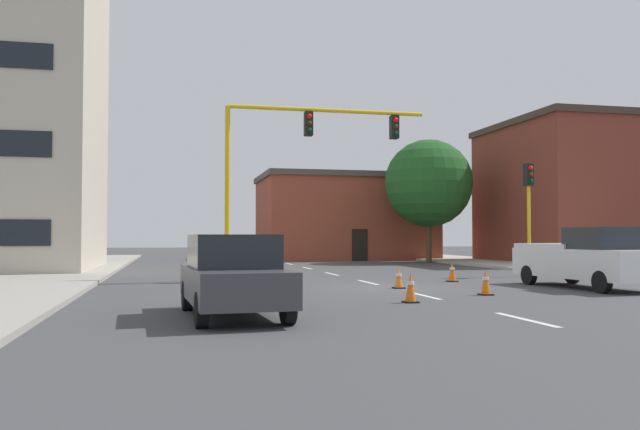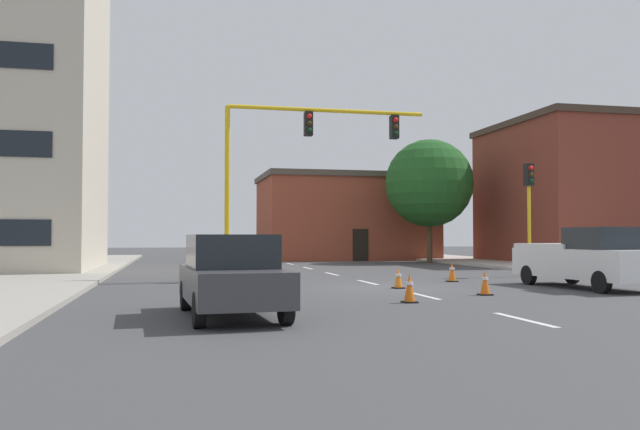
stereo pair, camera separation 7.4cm
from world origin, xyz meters
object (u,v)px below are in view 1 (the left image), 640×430
traffic_light_pole_right (529,193)px  traffic_cone_roadside_b (452,272)px  traffic_signal_gantry (256,223)px  traffic_cone_roadside_a (399,278)px  traffic_cone_roadside_d (486,282)px  sedan_dark_gray_near_left (233,275)px  traffic_cone_roadside_c (411,288)px  tree_right_far (429,183)px  pickup_truck_white (587,258)px

traffic_light_pole_right → traffic_cone_roadside_b: size_ratio=6.24×
traffic_light_pole_right → traffic_cone_roadside_b: 6.03m
traffic_signal_gantry → traffic_cone_roadside_a: 6.71m
traffic_light_pole_right → traffic_cone_roadside_a: (-7.60, -4.81, -3.20)m
traffic_cone_roadside_a → traffic_cone_roadside_d: size_ratio=0.90×
traffic_cone_roadside_b → traffic_light_pole_right: bearing=26.7°
traffic_cone_roadside_d → sedan_dark_gray_near_left: bearing=-155.7°
traffic_light_pole_right → traffic_cone_roadside_c: size_ratio=6.17×
sedan_dark_gray_near_left → traffic_cone_roadside_a: size_ratio=6.82×
traffic_light_pole_right → tree_right_far: bearing=84.6°
traffic_light_pole_right → traffic_cone_roadside_a: bearing=-147.7°
traffic_signal_gantry → traffic_cone_roadside_c: (2.78, -9.41, -1.85)m
traffic_cone_roadside_a → traffic_cone_roadside_b: size_ratio=0.88×
pickup_truck_white → traffic_cone_roadside_a: (-6.05, 1.31, -0.64)m
pickup_truck_white → traffic_cone_roadside_b: 4.91m
pickup_truck_white → traffic_cone_roadside_c: (-7.31, -3.10, -0.59)m
tree_right_far → pickup_truck_white: bearing=-98.1°
pickup_truck_white → sedan_dark_gray_near_left: (-12.03, -5.00, -0.09)m
pickup_truck_white → traffic_cone_roadside_c: size_ratio=7.10×
pickup_truck_white → traffic_light_pole_right: bearing=75.8°
traffic_cone_roadside_c → pickup_truck_white: bearing=23.0°
traffic_light_pole_right → tree_right_far: tree_right_far is taller
sedan_dark_gray_near_left → traffic_cone_roadside_d: 8.35m
traffic_light_pole_right → traffic_cone_roadside_d: traffic_light_pole_right is taller
pickup_truck_white → sedan_dark_gray_near_left: pickup_truck_white is taller
traffic_cone_roadside_a → pickup_truck_white: bearing=-12.2°
tree_right_far → traffic_cone_roadside_b: 18.42m
traffic_signal_gantry → tree_right_far: (13.01, 14.26, 2.90)m
traffic_cone_roadside_d → pickup_truck_white: bearing=19.5°
traffic_light_pole_right → sedan_dark_gray_near_left: (-13.57, -11.11, -2.64)m
traffic_cone_roadside_a → traffic_cone_roadside_c: traffic_cone_roadside_c is taller
traffic_signal_gantry → traffic_cone_roadside_d: 9.89m
traffic_signal_gantry → traffic_light_pole_right: bearing=-1.0°
traffic_signal_gantry → traffic_cone_roadside_a: bearing=-51.0°
traffic_cone_roadside_c → traffic_cone_roadside_d: 3.26m
traffic_cone_roadside_a → traffic_cone_roadside_b: 3.91m
traffic_signal_gantry → traffic_cone_roadside_a: size_ratio=13.17×
traffic_cone_roadside_a → traffic_cone_roadside_d: 3.30m
traffic_cone_roadside_b → traffic_cone_roadside_c: bearing=-121.7°
pickup_truck_white → traffic_cone_roadside_c: bearing=-157.0°
pickup_truck_white → traffic_cone_roadside_d: bearing=-160.5°
traffic_cone_roadside_c → traffic_cone_roadside_a: bearing=74.0°
traffic_signal_gantry → traffic_light_pole_right: size_ratio=1.85×
tree_right_far → traffic_cone_roadside_b: bearing=-109.6°
pickup_truck_white → traffic_cone_roadside_d: pickup_truck_white is taller
traffic_signal_gantry → sedan_dark_gray_near_left: (-1.93, -11.31, -1.35)m
traffic_light_pole_right → traffic_cone_roadside_a: traffic_light_pole_right is taller
tree_right_far → traffic_cone_roadside_b: tree_right_far is taller
traffic_cone_roadside_b → traffic_cone_roadside_d: size_ratio=1.03×
pickup_truck_white → sedan_dark_gray_near_left: bearing=-157.4°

